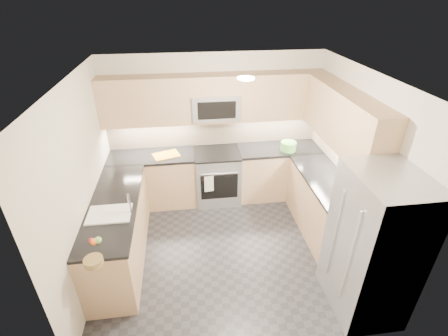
% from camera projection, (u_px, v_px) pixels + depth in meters
% --- Properties ---
extents(floor, '(3.60, 3.20, 0.00)m').
position_uv_depth(floor, '(227.00, 246.00, 4.83)').
color(floor, '#242429').
rests_on(floor, ground).
extents(ceiling, '(3.60, 3.20, 0.02)m').
position_uv_depth(ceiling, '(228.00, 78.00, 3.59)').
color(ceiling, beige).
rests_on(ceiling, wall_back).
extents(wall_back, '(3.60, 0.02, 2.50)m').
position_uv_depth(wall_back, '(214.00, 127.00, 5.59)').
color(wall_back, beige).
rests_on(wall_back, floor).
extents(wall_front, '(3.60, 0.02, 2.50)m').
position_uv_depth(wall_front, '(253.00, 267.00, 2.83)').
color(wall_front, beige).
rests_on(wall_front, floor).
extents(wall_left, '(0.02, 3.20, 2.50)m').
position_uv_depth(wall_left, '(84.00, 184.00, 4.01)').
color(wall_left, beige).
rests_on(wall_left, floor).
extents(wall_right, '(0.02, 3.20, 2.50)m').
position_uv_depth(wall_right, '(358.00, 166.00, 4.42)').
color(wall_right, beige).
rests_on(wall_right, floor).
extents(base_cab_back_left, '(1.42, 0.60, 0.90)m').
position_uv_depth(base_cab_back_left, '(154.00, 180.00, 5.60)').
color(base_cab_back_left, tan).
rests_on(base_cab_back_left, floor).
extents(base_cab_back_right, '(1.42, 0.60, 0.90)m').
position_uv_depth(base_cab_back_right, '(277.00, 172.00, 5.85)').
color(base_cab_back_right, tan).
rests_on(base_cab_back_right, floor).
extents(base_cab_right, '(0.60, 1.70, 0.90)m').
position_uv_depth(base_cab_right, '(324.00, 208.00, 4.91)').
color(base_cab_right, tan).
rests_on(base_cab_right, floor).
extents(base_cab_peninsula, '(0.60, 2.00, 0.90)m').
position_uv_depth(base_cab_peninsula, '(119.00, 232.00, 4.44)').
color(base_cab_peninsula, tan).
rests_on(base_cab_peninsula, floor).
extents(countertop_back_left, '(1.42, 0.63, 0.04)m').
position_uv_depth(countertop_back_left, '(151.00, 156.00, 5.37)').
color(countertop_back_left, black).
rests_on(countertop_back_left, base_cab_back_left).
extents(countertop_back_right, '(1.42, 0.63, 0.04)m').
position_uv_depth(countertop_back_right, '(279.00, 149.00, 5.62)').
color(countertop_back_right, black).
rests_on(countertop_back_right, base_cab_back_right).
extents(countertop_right, '(0.63, 1.70, 0.04)m').
position_uv_depth(countertop_right, '(329.00, 182.00, 4.68)').
color(countertop_right, black).
rests_on(countertop_right, base_cab_right).
extents(countertop_peninsula, '(0.63, 2.00, 0.04)m').
position_uv_depth(countertop_peninsula, '(113.00, 204.00, 4.20)').
color(countertop_peninsula, black).
rests_on(countertop_peninsula, base_cab_peninsula).
extents(upper_cab_back, '(3.60, 0.35, 0.75)m').
position_uv_depth(upper_cab_back, '(215.00, 98.00, 5.15)').
color(upper_cab_back, tan).
rests_on(upper_cab_back, wall_back).
extents(upper_cab_right, '(0.35, 1.95, 0.75)m').
position_uv_depth(upper_cab_right, '(345.00, 119.00, 4.35)').
color(upper_cab_right, tan).
rests_on(upper_cab_right, wall_right).
extents(backsplash_back, '(3.60, 0.01, 0.51)m').
position_uv_depth(backsplash_back, '(215.00, 131.00, 5.61)').
color(backsplash_back, tan).
rests_on(backsplash_back, wall_back).
extents(backsplash_right, '(0.01, 2.30, 0.51)m').
position_uv_depth(backsplash_right, '(342.00, 154.00, 4.83)').
color(backsplash_right, tan).
rests_on(backsplash_right, wall_right).
extents(gas_range, '(0.76, 0.65, 0.91)m').
position_uv_depth(gas_range, '(217.00, 177.00, 5.70)').
color(gas_range, '#9DA0A4').
rests_on(gas_range, floor).
extents(range_cooktop, '(0.76, 0.65, 0.03)m').
position_uv_depth(range_cooktop, '(217.00, 153.00, 5.48)').
color(range_cooktop, black).
rests_on(range_cooktop, gas_range).
extents(oven_door_glass, '(0.62, 0.02, 0.45)m').
position_uv_depth(oven_door_glass, '(219.00, 187.00, 5.42)').
color(oven_door_glass, black).
rests_on(oven_door_glass, gas_range).
extents(oven_handle, '(0.60, 0.02, 0.02)m').
position_uv_depth(oven_handle, '(219.00, 174.00, 5.27)').
color(oven_handle, '#B2B5BA').
rests_on(oven_handle, gas_range).
extents(microwave, '(0.76, 0.40, 0.40)m').
position_uv_depth(microwave, '(215.00, 106.00, 5.20)').
color(microwave, '#A0A1A8').
rests_on(microwave, upper_cab_back).
extents(microwave_door, '(0.60, 0.01, 0.28)m').
position_uv_depth(microwave_door, '(217.00, 110.00, 5.02)').
color(microwave_door, black).
rests_on(microwave_door, microwave).
extents(refrigerator, '(0.70, 0.90, 1.80)m').
position_uv_depth(refrigerator, '(373.00, 246.00, 3.56)').
color(refrigerator, '#A3A6AB').
rests_on(refrigerator, floor).
extents(fridge_handle_left, '(0.02, 0.02, 1.20)m').
position_uv_depth(fridge_handle_left, '(349.00, 258.00, 3.34)').
color(fridge_handle_left, '#B2B5BA').
rests_on(fridge_handle_left, refrigerator).
extents(fridge_handle_right, '(0.02, 0.02, 1.20)m').
position_uv_depth(fridge_handle_right, '(334.00, 235.00, 3.65)').
color(fridge_handle_right, '#B2B5BA').
rests_on(fridge_handle_right, refrigerator).
extents(sink_basin, '(0.52, 0.38, 0.16)m').
position_uv_depth(sink_basin, '(110.00, 219.00, 4.01)').
color(sink_basin, white).
rests_on(sink_basin, base_cab_peninsula).
extents(faucet, '(0.03, 0.03, 0.28)m').
position_uv_depth(faucet, '(129.00, 204.00, 3.94)').
color(faucet, silver).
rests_on(faucet, countertop_peninsula).
extents(utensil_bowl, '(0.29, 0.29, 0.15)m').
position_uv_depth(utensil_bowl, '(288.00, 146.00, 5.49)').
color(utensil_bowl, '#58A245').
rests_on(utensil_bowl, countertop_back_right).
extents(cutting_board, '(0.48, 0.40, 0.01)m').
position_uv_depth(cutting_board, '(166.00, 155.00, 5.35)').
color(cutting_board, orange).
rests_on(cutting_board, countertop_back_left).
extents(fruit_basket, '(0.22, 0.22, 0.07)m').
position_uv_depth(fruit_basket, '(93.00, 262.00, 3.26)').
color(fruit_basket, olive).
rests_on(fruit_basket, countertop_peninsula).
extents(fruit_apple, '(0.06, 0.06, 0.06)m').
position_uv_depth(fruit_apple, '(91.00, 241.00, 3.41)').
color(fruit_apple, '#AF1420').
rests_on(fruit_apple, fruit_basket).
extents(fruit_pear, '(0.08, 0.08, 0.08)m').
position_uv_depth(fruit_pear, '(98.00, 240.00, 3.41)').
color(fruit_pear, '#70B74E').
rests_on(fruit_pear, fruit_basket).
extents(dish_towel_check, '(0.15, 0.03, 0.29)m').
position_uv_depth(dish_towel_check, '(209.00, 184.00, 5.32)').
color(dish_towel_check, white).
rests_on(dish_towel_check, oven_handle).
extents(fruit_orange, '(0.07, 0.07, 0.07)m').
position_uv_depth(fruit_orange, '(94.00, 242.00, 3.40)').
color(fruit_orange, orange).
rests_on(fruit_orange, fruit_basket).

